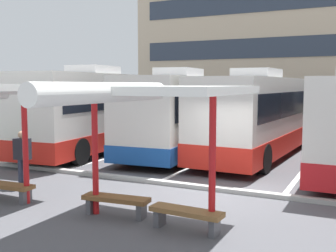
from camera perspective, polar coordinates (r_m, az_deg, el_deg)
ground_plane at (r=11.36m, az=5.67°, el=-9.34°), size 160.00×160.00×0.00m
terminal_building at (r=44.90m, az=21.65°, el=14.29°), size 34.64×16.00×22.56m
coach_bus_0 at (r=19.75m, az=-7.84°, el=2.24°), size 3.60×12.43×3.76m
coach_bus_1 at (r=18.48m, az=3.00°, el=1.88°), size 3.17×10.86×3.62m
coach_bus_2 at (r=18.19m, az=13.46°, el=1.51°), size 3.11×11.72×3.57m
lane_stripe_0 at (r=22.10m, az=-10.49°, el=-1.99°), size 0.16×14.00×0.01m
lane_stripe_1 at (r=20.13m, az=-1.96°, el=-2.65°), size 0.16×14.00×0.01m
lane_stripe_2 at (r=18.69m, az=8.16°, el=-3.36°), size 0.16×14.00×0.01m
lane_stripe_3 at (r=17.92m, az=19.55°, el=-4.04°), size 0.16×14.00×0.01m
bench_1 at (r=11.41m, az=-21.79°, el=-7.92°), size 1.72×0.52×0.45m
waiting_shelter_1 at (r=8.35m, az=-3.55°, el=4.55°), size 3.81×5.06×3.00m
bench_2 at (r=9.49m, az=-7.21°, el=-10.33°), size 1.59×0.57×0.45m
bench_3 at (r=8.52m, az=2.54°, el=-12.18°), size 1.55×0.50×0.45m
platform_kerb at (r=11.70m, az=6.36°, el=-8.59°), size 44.00×0.24×0.12m
waiting_passenger_0 at (r=12.56m, az=-19.50°, el=-3.79°), size 0.51×0.32×1.63m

